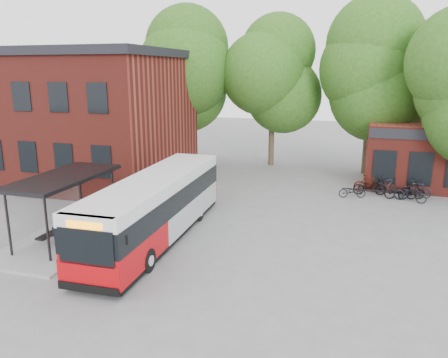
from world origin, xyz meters
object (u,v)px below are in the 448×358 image
(city_bus, at_px, (156,208))
(bicycle_3, at_px, (388,185))
(bicycle_6, at_px, (410,194))
(bicycle_7, at_px, (417,189))
(bicycle_1, at_px, (369,183))
(bicycle_0, at_px, (352,191))
(bicycle_2, at_px, (370,187))
(bicycle_4, at_px, (401,191))
(bicycle_5, at_px, (412,192))
(bus_shelter, at_px, (66,208))

(city_bus, bearing_deg, bicycle_3, 45.02)
(bicycle_6, xyz_separation_m, bicycle_7, (0.44, 1.07, 0.03))
(bicycle_1, relative_size, bicycle_7, 1.09)
(bicycle_1, height_order, bicycle_7, bicycle_1)
(bicycle_0, height_order, bicycle_2, bicycle_2)
(bicycle_4, relative_size, bicycle_5, 1.17)
(bicycle_1, height_order, bicycle_3, bicycle_1)
(bicycle_3, height_order, bicycle_5, bicycle_3)
(bicycle_1, bearing_deg, bicycle_6, -136.65)
(bicycle_1, distance_m, bicycle_4, 2.04)
(bicycle_2, xyz_separation_m, bicycle_7, (2.61, 0.24, -0.01))
(bicycle_7, bearing_deg, bus_shelter, 139.47)
(bicycle_3, xyz_separation_m, bicycle_4, (0.66, -1.06, -0.03))
(city_bus, height_order, bicycle_6, city_bus)
(bicycle_0, distance_m, bicycle_1, 1.83)
(bicycle_2, relative_size, bicycle_4, 1.04)
(bus_shelter, bearing_deg, city_bus, 18.40)
(bicycle_3, distance_m, bicycle_6, 1.85)
(bus_shelter, height_order, bicycle_0, bus_shelter)
(bicycle_0, height_order, bicycle_4, bicycle_4)
(city_bus, xyz_separation_m, bicycle_1, (9.01, 10.65, -0.85))
(bicycle_1, xyz_separation_m, bicycle_7, (2.66, -0.38, -0.04))
(city_bus, height_order, bicycle_5, city_bus)
(bicycle_4, bearing_deg, bicycle_0, 88.25)
(bicycle_4, bearing_deg, bicycle_1, 46.24)
(bus_shelter, distance_m, bicycle_2, 17.04)
(bus_shelter, distance_m, bicycle_7, 19.21)
(bicycle_6, bearing_deg, bicycle_7, -1.28)
(bicycle_7, bearing_deg, city_bus, 144.00)
(city_bus, distance_m, bicycle_0, 12.20)
(bicycle_4, distance_m, bicycle_6, 0.62)
(bicycle_1, distance_m, bicycle_6, 2.65)
(city_bus, relative_size, bicycle_7, 6.64)
(bicycle_0, bearing_deg, bicycle_2, -59.07)
(bus_shelter, bearing_deg, bicycle_7, 36.82)
(bicycle_7, bearing_deg, bicycle_0, 121.10)
(bicycle_2, distance_m, bicycle_7, 2.62)
(bicycle_2, bearing_deg, bicycle_4, -114.87)
(bus_shelter, height_order, bicycle_5, bus_shelter)
(bicycle_2, relative_size, bicycle_6, 1.08)
(bicycle_0, xyz_separation_m, bicycle_5, (3.25, 0.59, 0.07))
(city_bus, xyz_separation_m, bicycle_6, (11.23, 9.20, -0.92))
(bus_shelter, bearing_deg, bicycle_0, 41.19)
(city_bus, relative_size, bicycle_3, 6.37)
(bicycle_6, bearing_deg, bicycle_3, 58.87)
(bicycle_1, relative_size, bicycle_6, 1.01)
(city_bus, height_order, bicycle_1, city_bus)
(city_bus, distance_m, bicycle_3, 14.72)
(bicycle_0, distance_m, bicycle_5, 3.30)
(bicycle_5, relative_size, bicycle_7, 0.96)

